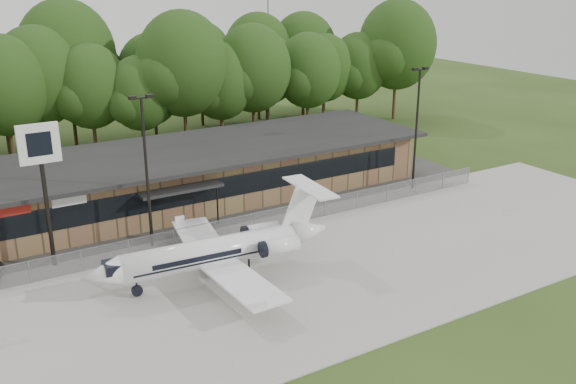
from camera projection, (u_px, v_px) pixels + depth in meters
ground at (362, 340)px, 32.12m from camera, size 160.00×160.00×0.00m
apron at (281, 278)px, 38.56m from camera, size 64.00×18.00×0.08m
parking_lot at (202, 218)px, 47.84m from camera, size 50.00×9.00×0.06m
terminal at (178, 175)px, 50.72m from camera, size 41.00×11.65×4.30m
fence at (229, 228)px, 43.97m from camera, size 46.00×0.04×1.52m
treeline at (106, 77)px, 63.55m from camera, size 72.00×12.00×15.00m
radio_mast at (268, 14)px, 77.55m from camera, size 0.20×0.20×25.00m
light_pole_mid at (146, 161)px, 41.02m from camera, size 1.55×0.30×10.23m
light_pole_right at (417, 120)px, 52.31m from camera, size 1.55×0.30×10.23m
business_jet at (220, 252)px, 37.83m from camera, size 15.20×13.55×5.12m
pole_sign at (41, 159)px, 37.85m from camera, size 2.39×0.30×9.12m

